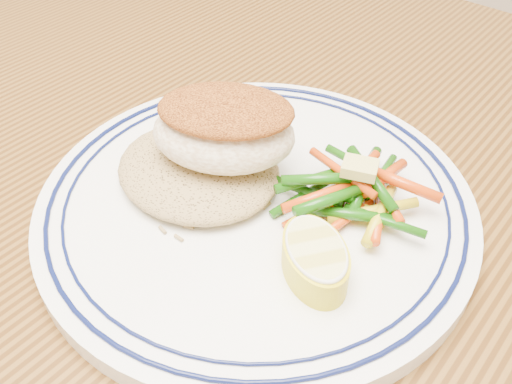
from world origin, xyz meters
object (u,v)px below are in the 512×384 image
at_px(rice_pilaf, 198,166).
at_px(fish_fillet, 224,128).
at_px(vegetable_pile, 353,193).
at_px(plate, 256,203).
at_px(lemon_wedge, 315,258).
at_px(dining_table, 284,342).

distance_m(rice_pilaf, fish_fillet, 0.04).
bearing_deg(fish_fillet, vegetable_pile, 17.83).
distance_m(plate, rice_pilaf, 0.05).
height_order(plate, rice_pilaf, rice_pilaf).
distance_m(plate, vegetable_pile, 0.07).
height_order(fish_fillet, lemon_wedge, fish_fillet).
bearing_deg(rice_pilaf, fish_fillet, 51.19).
bearing_deg(dining_table, vegetable_pile, 75.90).
bearing_deg(vegetable_pile, dining_table, -104.10).
distance_m(rice_pilaf, lemon_wedge, 0.11).
bearing_deg(dining_table, lemon_wedge, -22.10).
relative_size(dining_table, vegetable_pile, 13.28).
xyz_separation_m(dining_table, lemon_wedge, (0.03, -0.01, 0.12)).
xyz_separation_m(plate, lemon_wedge, (0.07, -0.03, 0.02)).
relative_size(plate, rice_pilaf, 2.50).
height_order(rice_pilaf, vegetable_pile, vegetable_pile).
bearing_deg(fish_fillet, rice_pilaf, -128.81).
bearing_deg(dining_table, fish_fillet, 162.58).
bearing_deg(lemon_wedge, rice_pilaf, 170.57).
height_order(plate, lemon_wedge, lemon_wedge).
distance_m(rice_pilaf, vegetable_pile, 0.11).
relative_size(fish_fillet, lemon_wedge, 1.58).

